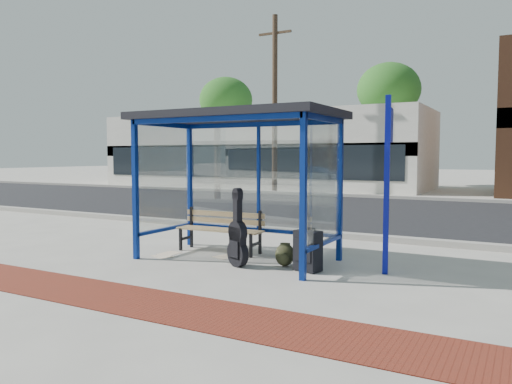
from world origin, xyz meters
The scene contains 19 objects.
ground centered at (0.00, 0.00, 0.00)m, with size 120.00×120.00×0.00m, color #B2ADA0.
brick_paver_strip centered at (0.00, -2.60, 0.01)m, with size 60.00×1.00×0.01m, color maroon.
curb_near centered at (0.00, 2.90, 0.06)m, with size 60.00×0.25×0.12m, color gray.
street_asphalt centered at (0.00, 8.00, 0.00)m, with size 60.00×10.00×0.00m, color black.
curb_far centered at (0.00, 13.10, 0.06)m, with size 60.00×0.25×0.12m, color gray.
far_sidewalk centered at (0.00, 15.00, 0.00)m, with size 60.00×4.00×0.01m, color #B2ADA0.
bus_shelter centered at (0.00, 0.07, 2.07)m, with size 3.30×1.80×2.42m.
storefront_white centered at (-9.00, 17.99, 2.00)m, with size 18.00×6.04×4.00m.
tree_left centered at (-14.00, 22.00, 5.45)m, with size 3.60×3.60×7.03m.
tree_mid centered at (-3.00, 22.00, 5.45)m, with size 3.60×3.60×7.03m.
utility_pole_west centered at (-6.00, 13.40, 4.11)m, with size 1.60×0.24×8.00m.
bench centered at (-0.60, 0.46, 0.43)m, with size 1.62×0.44×0.76m.
guitar_bag centered at (0.28, -0.44, 0.42)m, with size 0.43×0.28×1.15m.
suitcase centered at (1.35, -0.22, 0.31)m, with size 0.43×0.34×0.66m.
backpack centered at (0.90, -0.06, 0.17)m, with size 0.36×0.34×0.36m.
sign_post centered at (2.41, 0.18, 1.45)m, with size 0.12×0.32×2.57m.
newspaper_a centered at (-1.30, -0.14, 0.00)m, with size 0.37×0.29×0.01m, color white.
newspaper_b centered at (-1.24, -0.39, 0.00)m, with size 0.34×0.27×0.01m, color white.
newspaper_c centered at (-0.27, 0.11, 0.00)m, with size 0.41×0.33×0.01m, color white.
Camera 1 is at (4.18, -6.98, 1.71)m, focal length 35.00 mm.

